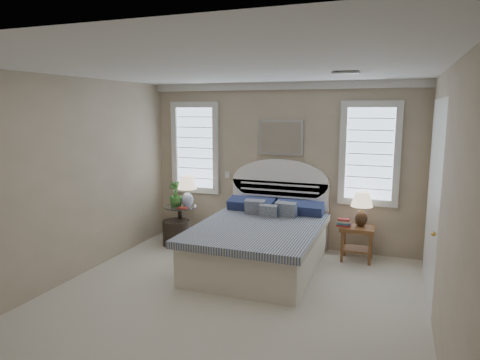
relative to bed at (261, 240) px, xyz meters
name	(u,v)px	position (x,y,z in m)	size (l,w,h in m)	color
floor	(223,307)	(0.00, -1.46, -0.39)	(4.50, 5.00, 0.01)	beige
ceiling	(221,69)	(0.00, -1.46, 2.31)	(4.50, 5.00, 0.01)	silver
wall_back	(281,166)	(0.00, 1.04, 0.96)	(4.50, 0.02, 2.70)	tan
wall_left	(62,182)	(-2.25, -1.46, 0.96)	(0.02, 5.00, 2.70)	tan
wall_right	(445,210)	(2.25, -1.46, 0.96)	(0.02, 5.00, 2.70)	tan
crown_molding	(281,86)	(0.00, 1.00, 2.25)	(4.50, 0.08, 0.12)	silver
hvac_vent	(346,73)	(1.20, -0.66, 2.29)	(0.30, 0.20, 0.02)	#B2B2B2
switch_plate	(227,175)	(-0.95, 1.03, 0.76)	(0.08, 0.01, 0.12)	silver
window_left	(195,148)	(-1.55, 1.02, 1.21)	(0.90, 0.06, 1.60)	#ADC4DB
window_right	(370,154)	(1.40, 1.02, 1.21)	(0.90, 0.06, 1.60)	#ADC4DB
painting	(281,137)	(0.00, 1.00, 1.43)	(0.74, 0.04, 0.58)	silver
closet_door	(433,200)	(2.23, -0.26, 0.81)	(0.02, 1.80, 2.40)	white
bed	(261,240)	(0.00, 0.00, 0.00)	(1.72, 2.28, 1.47)	silver
side_table_left	(180,220)	(-1.65, 0.59, 0.00)	(0.56, 0.56, 0.63)	black
nightstand_right	(357,236)	(1.30, 0.69, 0.00)	(0.50, 0.40, 0.53)	brown
floor_pot	(176,233)	(-1.64, 0.41, -0.18)	(0.46, 0.46, 0.42)	black
lamp_left	(187,188)	(-1.52, 0.61, 0.57)	(0.41, 0.41, 0.53)	white
lamp_right	(362,205)	(1.34, 0.74, 0.47)	(0.43, 0.43, 0.53)	black
potted_plant	(176,194)	(-1.71, 0.55, 0.46)	(0.24, 0.24, 0.42)	#376528
books_left	(183,208)	(-1.52, 0.44, 0.25)	(0.18, 0.14, 0.02)	maroon
books_right	(344,223)	(1.10, 0.65, 0.20)	(0.22, 0.17, 0.11)	maroon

